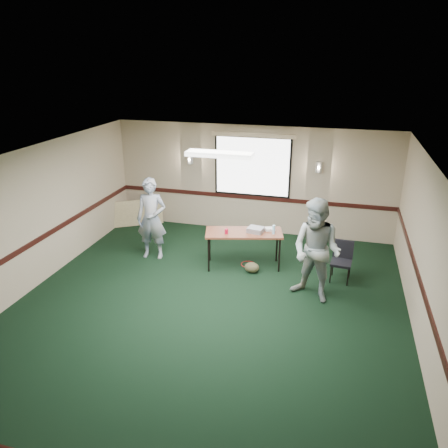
% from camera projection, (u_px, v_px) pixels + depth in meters
% --- Properties ---
extents(ground, '(8.00, 8.00, 0.00)m').
position_uv_depth(ground, '(205.00, 313.00, 7.76)').
color(ground, black).
rests_on(ground, ground).
extents(room_shell, '(8.00, 8.02, 8.00)m').
position_uv_depth(room_shell, '(234.00, 193.00, 9.09)').
color(room_shell, tan).
rests_on(room_shell, ground).
extents(folding_table, '(1.71, 1.02, 0.80)m').
position_uv_depth(folding_table, '(244.00, 234.00, 9.18)').
color(folding_table, '#542818').
rests_on(folding_table, ground).
extents(projector, '(0.36, 0.31, 0.11)m').
position_uv_depth(projector, '(256.00, 230.00, 9.12)').
color(projector, gray).
rests_on(projector, folding_table).
extents(game_console, '(0.25, 0.22, 0.05)m').
position_uv_depth(game_console, '(270.00, 229.00, 9.24)').
color(game_console, silver).
rests_on(game_console, folding_table).
extents(red_cup, '(0.07, 0.07, 0.11)m').
position_uv_depth(red_cup, '(226.00, 231.00, 9.04)').
color(red_cup, '#B20B27').
rests_on(red_cup, folding_table).
extents(water_bottle, '(0.06, 0.06, 0.19)m').
position_uv_depth(water_bottle, '(274.00, 230.00, 9.02)').
color(water_bottle, '#95D8F3').
rests_on(water_bottle, folding_table).
extents(duffel_bag, '(0.36, 0.31, 0.22)m').
position_uv_depth(duffel_bag, '(252.00, 267.00, 9.14)').
color(duffel_bag, '#4B442A').
rests_on(duffel_bag, ground).
extents(cable_coil, '(0.32, 0.32, 0.02)m').
position_uv_depth(cable_coil, '(248.00, 264.00, 9.51)').
color(cable_coil, red).
rests_on(cable_coil, ground).
extents(folded_table, '(1.22, 0.84, 0.67)m').
position_uv_depth(folded_table, '(138.00, 213.00, 11.60)').
color(folded_table, tan).
rests_on(folded_table, ground).
extents(conference_chair, '(0.43, 0.45, 0.82)m').
position_uv_depth(conference_chair, '(342.00, 257.00, 8.75)').
color(conference_chair, black).
rests_on(conference_chair, ground).
extents(person_left, '(0.71, 0.51, 1.82)m').
position_uv_depth(person_left, '(152.00, 219.00, 9.56)').
color(person_left, '#3F5A8C').
rests_on(person_left, ground).
extents(person_right, '(1.16, 1.06, 1.94)m').
position_uv_depth(person_right, '(316.00, 251.00, 7.87)').
color(person_right, '#7EA1C5').
rests_on(person_right, ground).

